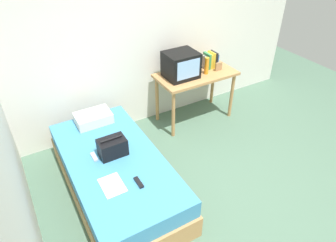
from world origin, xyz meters
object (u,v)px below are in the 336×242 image
at_px(bed, 116,175).
at_px(remote_dark, 139,182).
at_px(desk, 196,80).
at_px(pillow, 93,118).
at_px(picture_frame, 219,67).
at_px(handbag, 112,147).
at_px(book_row, 210,60).
at_px(tv, 181,65).
at_px(water_bottle, 207,66).
at_px(remote_silver, 94,157).
at_px(magazine, 112,185).

bearing_deg(bed, remote_dark, -80.31).
height_order(desk, pillow, desk).
xyz_separation_m(picture_frame, pillow, (-1.92, 0.04, -0.28)).
relative_size(bed, pillow, 4.55).
height_order(pillow, remote_dark, pillow).
relative_size(desk, handbag, 3.87).
distance_m(book_row, remote_dark, 2.31).
xyz_separation_m(desk, tv, (-0.25, 0.02, 0.28)).
distance_m(bed, picture_frame, 2.17).
distance_m(water_bottle, pillow, 1.73).
relative_size(book_row, remote_dark, 1.49).
bearing_deg(remote_silver, picture_frame, 15.89).
relative_size(water_bottle, remote_dark, 1.57).
bearing_deg(remote_dark, water_bottle, 35.86).
xyz_separation_m(bed, magazine, (-0.16, -0.36, 0.25)).
height_order(picture_frame, magazine, picture_frame).
distance_m(desk, pillow, 1.59).
height_order(pillow, magazine, pillow).
distance_m(remote_dark, remote_silver, 0.64).
xyz_separation_m(picture_frame, remote_dark, (-1.87, -1.19, -0.33)).
height_order(handbag, magazine, handbag).
distance_m(pillow, remote_silver, 0.69).
height_order(book_row, pillow, book_row).
bearing_deg(handbag, pillow, 88.84).
relative_size(picture_frame, pillow, 0.28).
bearing_deg(tv, bed, -148.60).
height_order(picture_frame, pillow, picture_frame).
bearing_deg(picture_frame, handbag, -161.18).
bearing_deg(tv, magazine, -141.95).
bearing_deg(tv, pillow, -177.22).
height_order(water_bottle, handbag, water_bottle).
bearing_deg(tv, water_bottle, -15.31).
height_order(water_bottle, remote_dark, water_bottle).
bearing_deg(remote_silver, desk, 21.02).
relative_size(bed, water_bottle, 8.18).
relative_size(bed, remote_silver, 13.89).
distance_m(tv, pillow, 1.39).
distance_m(tv, water_bottle, 0.39).
distance_m(book_row, handbag, 2.08).
distance_m(tv, handbag, 1.59).
relative_size(magazine, remote_dark, 1.86).
height_order(book_row, remote_dark, book_row).
distance_m(water_bottle, picture_frame, 0.23).
relative_size(pillow, handbag, 1.46).
height_order(pillow, remote_silver, pillow).
distance_m(bed, remote_silver, 0.34).
xyz_separation_m(tv, magazine, (-1.53, -1.20, -0.45)).
bearing_deg(remote_dark, tv, 45.22).
xyz_separation_m(book_row, picture_frame, (0.04, -0.16, -0.05)).
distance_m(bed, pillow, 0.83).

